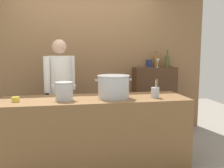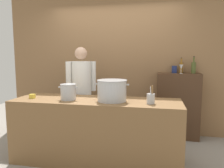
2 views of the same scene
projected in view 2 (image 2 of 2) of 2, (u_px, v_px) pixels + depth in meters
ground_plane at (96, 161)px, 3.18m from camera, size 8.00×8.00×0.00m
brick_back_panel at (115, 57)px, 4.35m from camera, size 4.40×0.10×3.00m
prep_counter at (96, 131)px, 3.12m from camera, size 2.35×0.70×0.90m
bar_cabinet at (178, 106)px, 4.02m from camera, size 0.76×0.32×1.20m
chef at (81, 88)px, 3.79m from camera, size 0.46×0.42×1.66m
stockpot_large at (112, 90)px, 2.98m from camera, size 0.47×0.41×0.29m
stockpot_small at (68, 92)px, 3.06m from camera, size 0.29×0.22×0.22m
utensil_crock at (151, 98)px, 2.80m from camera, size 0.10×0.10×0.24m
butter_jar at (32, 96)px, 3.18m from camera, size 0.09×0.09×0.06m
wine_bottle_amber at (181, 67)px, 3.98m from camera, size 0.06×0.06×0.28m
wine_bottle_olive at (194, 67)px, 3.91m from camera, size 0.08×0.08×0.30m
wine_glass_tall at (181, 67)px, 3.86m from camera, size 0.07×0.07×0.16m
spice_tin_navy at (174, 69)px, 4.02m from camera, size 0.09×0.09×0.13m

